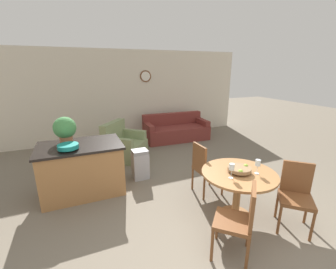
{
  "coord_description": "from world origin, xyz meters",
  "views": [
    {
      "loc": [
        -1.43,
        -1.53,
        2.18
      ],
      "look_at": [
        0.19,
        2.3,
        0.93
      ],
      "focal_mm": 24.0,
      "sensor_mm": 36.0,
      "label": 1
    }
  ],
  "objects_px": {
    "dining_chair_near_right": "(296,193)",
    "fruit_bowl": "(239,169)",
    "teal_bowl": "(68,147)",
    "wine_glass_right": "(258,163)",
    "trash_bin": "(140,164)",
    "potted_plant": "(65,129)",
    "kitchen_island": "(82,169)",
    "dining_chair_near_left": "(240,218)",
    "armchair": "(124,146)",
    "dining_chair_far_side": "(205,166)",
    "dining_table": "(238,183)",
    "couch": "(176,131)",
    "wine_glass_left": "(232,168)"
  },
  "relations": [
    {
      "from": "dining_chair_near_left",
      "to": "armchair",
      "type": "distance_m",
      "value": 3.65
    },
    {
      "from": "kitchen_island",
      "to": "teal_bowl",
      "type": "bearing_deg",
      "value": -130.59
    },
    {
      "from": "wine_glass_left",
      "to": "kitchen_island",
      "type": "xyz_separation_m",
      "value": [
        -1.84,
        1.74,
        -0.43
      ]
    },
    {
      "from": "dining_chair_near_left",
      "to": "couch",
      "type": "xyz_separation_m",
      "value": [
        1.26,
        4.47,
        -0.25
      ]
    },
    {
      "from": "trash_bin",
      "to": "fruit_bowl",
      "type": "bearing_deg",
      "value": -61.05
    },
    {
      "from": "dining_table",
      "to": "armchair",
      "type": "height_order",
      "value": "armchair"
    },
    {
      "from": "dining_chair_near_left",
      "to": "trash_bin",
      "type": "bearing_deg",
      "value": 55.48
    },
    {
      "from": "dining_chair_near_left",
      "to": "kitchen_island",
      "type": "relative_size",
      "value": 0.67
    },
    {
      "from": "wine_glass_right",
      "to": "couch",
      "type": "xyz_separation_m",
      "value": [
        0.59,
        3.99,
        -0.62
      ]
    },
    {
      "from": "kitchen_island",
      "to": "potted_plant",
      "type": "bearing_deg",
      "value": 132.71
    },
    {
      "from": "kitchen_island",
      "to": "dining_chair_far_side",
      "type": "bearing_deg",
      "value": -24.21
    },
    {
      "from": "dining_chair_far_side",
      "to": "fruit_bowl",
      "type": "xyz_separation_m",
      "value": [
        0.09,
        -0.76,
        0.26
      ]
    },
    {
      "from": "dining_chair_far_side",
      "to": "teal_bowl",
      "type": "bearing_deg",
      "value": -109.06
    },
    {
      "from": "fruit_bowl",
      "to": "armchair",
      "type": "xyz_separation_m",
      "value": [
        -1.04,
        3.0,
        -0.49
      ]
    },
    {
      "from": "dining_chair_near_right",
      "to": "dining_chair_far_side",
      "type": "height_order",
      "value": "same"
    },
    {
      "from": "dining_chair_near_left",
      "to": "teal_bowl",
      "type": "distance_m",
      "value": 2.74
    },
    {
      "from": "dining_table",
      "to": "kitchen_island",
      "type": "bearing_deg",
      "value": 141.36
    },
    {
      "from": "fruit_bowl",
      "to": "potted_plant",
      "type": "height_order",
      "value": "potted_plant"
    },
    {
      "from": "dining_chair_near_right",
      "to": "wine_glass_left",
      "type": "bearing_deg",
      "value": 18.91
    },
    {
      "from": "wine_glass_right",
      "to": "armchair",
      "type": "bearing_deg",
      "value": 111.73
    },
    {
      "from": "teal_bowl",
      "to": "potted_plant",
      "type": "relative_size",
      "value": 0.71
    },
    {
      "from": "dining_chair_near_right",
      "to": "teal_bowl",
      "type": "relative_size",
      "value": 2.89
    },
    {
      "from": "dining_chair_near_right",
      "to": "teal_bowl",
      "type": "distance_m",
      "value": 3.46
    },
    {
      "from": "dining_chair_near_right",
      "to": "fruit_bowl",
      "type": "xyz_separation_m",
      "value": [
        -0.61,
        0.47,
        0.26
      ]
    },
    {
      "from": "fruit_bowl",
      "to": "teal_bowl",
      "type": "relative_size",
      "value": 1.02
    },
    {
      "from": "dining_chair_far_side",
      "to": "couch",
      "type": "bearing_deg",
      "value": 162.65
    },
    {
      "from": "kitchen_island",
      "to": "teal_bowl",
      "type": "height_order",
      "value": "teal_bowl"
    },
    {
      "from": "dining_table",
      "to": "wine_glass_right",
      "type": "bearing_deg",
      "value": -31.84
    },
    {
      "from": "dining_chair_near_right",
      "to": "trash_bin",
      "type": "distance_m",
      "value": 2.75
    },
    {
      "from": "dining_chair_near_left",
      "to": "armchair",
      "type": "height_order",
      "value": "dining_chair_near_left"
    },
    {
      "from": "dining_chair_far_side",
      "to": "teal_bowl",
      "type": "relative_size",
      "value": 2.89
    },
    {
      "from": "fruit_bowl",
      "to": "wine_glass_left",
      "type": "height_order",
      "value": "wine_glass_left"
    },
    {
      "from": "wine_glass_right",
      "to": "teal_bowl",
      "type": "xyz_separation_m",
      "value": [
        -2.44,
        1.57,
        0.07
      ]
    },
    {
      "from": "teal_bowl",
      "to": "fruit_bowl",
      "type": "bearing_deg",
      "value": -32.81
    },
    {
      "from": "trash_bin",
      "to": "dining_chair_near_right",
      "type": "bearing_deg",
      "value": -54.76
    },
    {
      "from": "wine_glass_left",
      "to": "couch",
      "type": "bearing_deg",
      "value": 75.68
    },
    {
      "from": "armchair",
      "to": "teal_bowl",
      "type": "bearing_deg",
      "value": -177.13
    },
    {
      "from": "wine_glass_right",
      "to": "kitchen_island",
      "type": "relative_size",
      "value": 0.15
    },
    {
      "from": "kitchen_island",
      "to": "trash_bin",
      "type": "relative_size",
      "value": 2.3
    },
    {
      "from": "dining_chair_near_left",
      "to": "wine_glass_right",
      "type": "distance_m",
      "value": 0.91
    },
    {
      "from": "wine_glass_left",
      "to": "kitchen_island",
      "type": "relative_size",
      "value": 0.15
    },
    {
      "from": "dining_chair_far_side",
      "to": "armchair",
      "type": "distance_m",
      "value": 2.44
    },
    {
      "from": "potted_plant",
      "to": "teal_bowl",
      "type": "bearing_deg",
      "value": -85.94
    },
    {
      "from": "dining_table",
      "to": "dining_chair_near_right",
      "type": "bearing_deg",
      "value": -38.04
    },
    {
      "from": "dining_chair_far_side",
      "to": "trash_bin",
      "type": "height_order",
      "value": "dining_chair_far_side"
    },
    {
      "from": "armchair",
      "to": "fruit_bowl",
      "type": "bearing_deg",
      "value": -120.32
    },
    {
      "from": "wine_glass_left",
      "to": "potted_plant",
      "type": "height_order",
      "value": "potted_plant"
    },
    {
      "from": "dining_chair_near_left",
      "to": "fruit_bowl",
      "type": "distance_m",
      "value": 0.81
    },
    {
      "from": "dining_chair_near_right",
      "to": "wine_glass_right",
      "type": "xyz_separation_m",
      "value": [
        -0.4,
        0.35,
        0.37
      ]
    },
    {
      "from": "wine_glass_right",
      "to": "trash_bin",
      "type": "relative_size",
      "value": 0.35
    }
  ]
}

